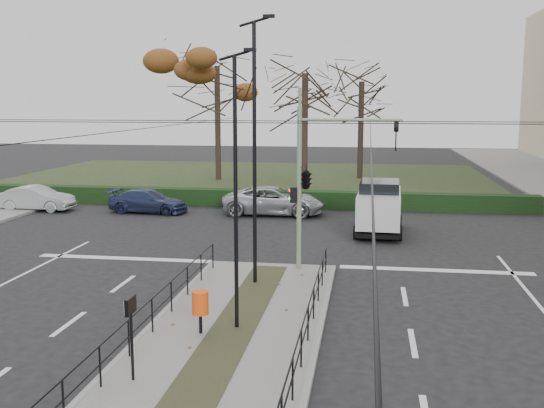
# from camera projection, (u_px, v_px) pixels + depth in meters

# --- Properties ---
(ground) EXTENTS (140.00, 140.00, 0.00)m
(ground) POSITION_uv_depth(u_px,v_px,m) (248.00, 309.00, 18.98)
(ground) COLOR black
(ground) RESTS_ON ground
(median_island) EXTENTS (4.40, 15.00, 0.14)m
(median_island) POSITION_uv_depth(u_px,v_px,m) (230.00, 337.00, 16.53)
(median_island) COLOR slate
(median_island) RESTS_ON ground
(park) EXTENTS (38.00, 26.00, 0.10)m
(park) POSITION_uv_depth(u_px,v_px,m) (249.00, 178.00, 51.10)
(park) COLOR #243118
(park) RESTS_ON ground
(hedge) EXTENTS (38.00, 1.00, 1.00)m
(hedge) POSITION_uv_depth(u_px,v_px,m) (207.00, 197.00, 37.94)
(hedge) COLOR black
(hedge) RESTS_ON ground
(median_railing) EXTENTS (4.14, 13.24, 0.92)m
(median_railing) POSITION_uv_depth(u_px,v_px,m) (229.00, 305.00, 16.29)
(median_railing) COLOR black
(median_railing) RESTS_ON median_island
(catenary) EXTENTS (20.00, 34.00, 6.00)m
(catenary) POSITION_uv_depth(u_px,v_px,m) (257.00, 189.00, 20.01)
(catenary) COLOR black
(catenary) RESTS_ON ground
(traffic_light) EXTENTS (3.95, 2.25, 5.80)m
(traffic_light) POSITION_uv_depth(u_px,v_px,m) (309.00, 176.00, 22.61)
(traffic_light) COLOR gray
(traffic_light) RESTS_ON median_island
(litter_bin) EXTENTS (0.44, 0.44, 1.13)m
(litter_bin) POSITION_uv_depth(u_px,v_px,m) (200.00, 303.00, 16.51)
(litter_bin) COLOR black
(litter_bin) RESTS_ON median_island
(info_panel) EXTENTS (0.11, 0.49, 1.87)m
(info_panel) POSITION_uv_depth(u_px,v_px,m) (131.00, 315.00, 13.61)
(info_panel) COLOR black
(info_panel) RESTS_ON median_island
(streetlamp_median_near) EXTENTS (0.61, 0.12, 7.31)m
(streetlamp_median_near) POSITION_uv_depth(u_px,v_px,m) (236.00, 190.00, 16.46)
(streetlamp_median_near) COLOR black
(streetlamp_median_near) RESTS_ON median_island
(streetlamp_median_far) EXTENTS (0.73, 0.15, 8.68)m
(streetlamp_median_far) POSITION_uv_depth(u_px,v_px,m) (255.00, 151.00, 20.58)
(streetlamp_median_far) COLOR black
(streetlamp_median_far) RESTS_ON median_island
(parked_car_second) EXTENTS (4.27, 1.55, 1.40)m
(parked_car_second) POSITION_uv_depth(u_px,v_px,m) (37.00, 198.00, 36.12)
(parked_car_second) COLOR #A7ABAF
(parked_car_second) RESTS_ON ground
(parked_car_third) EXTENTS (4.54, 2.11, 1.28)m
(parked_car_third) POSITION_uv_depth(u_px,v_px,m) (148.00, 201.00, 35.48)
(parked_car_third) COLOR #212B4F
(parked_car_third) RESTS_ON ground
(parked_car_fourth) EXTENTS (5.55, 2.64, 1.53)m
(parked_car_fourth) POSITION_uv_depth(u_px,v_px,m) (274.00, 201.00, 34.82)
(parked_car_fourth) COLOR #A7ABAF
(parked_car_fourth) RESTS_ON ground
(white_van) EXTENTS (2.30, 4.76, 2.48)m
(white_van) POSITION_uv_depth(u_px,v_px,m) (379.00, 206.00, 29.81)
(white_van) COLOR silver
(white_van) RESTS_ON ground
(rust_tree) EXTENTS (9.17, 9.17, 11.50)m
(rust_tree) POSITION_uv_depth(u_px,v_px,m) (217.00, 66.00, 48.61)
(rust_tree) COLOR black
(rust_tree) RESTS_ON park
(bare_tree_center) EXTENTS (6.23, 6.23, 10.09)m
(bare_tree_center) POSITION_uv_depth(u_px,v_px,m) (362.00, 89.00, 49.78)
(bare_tree_center) COLOR black
(bare_tree_center) RESTS_ON park
(bare_tree_near) EXTENTS (6.06, 6.06, 10.58)m
(bare_tree_near) POSITION_uv_depth(u_px,v_px,m) (305.00, 82.00, 43.50)
(bare_tree_near) COLOR black
(bare_tree_near) RESTS_ON park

